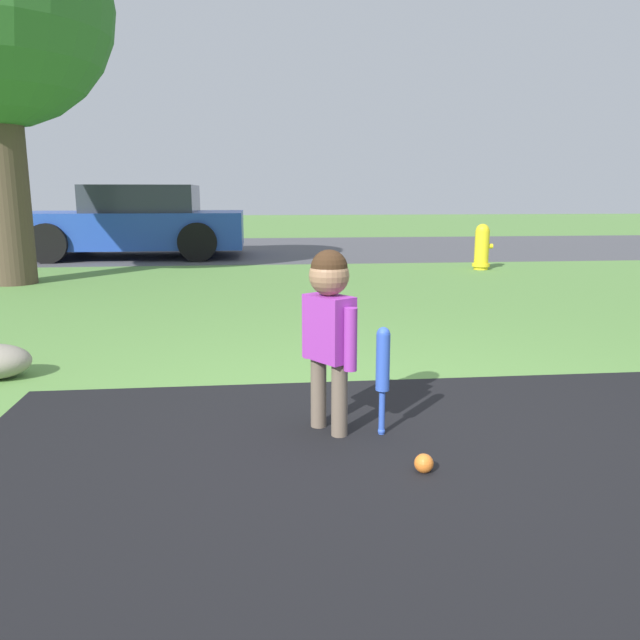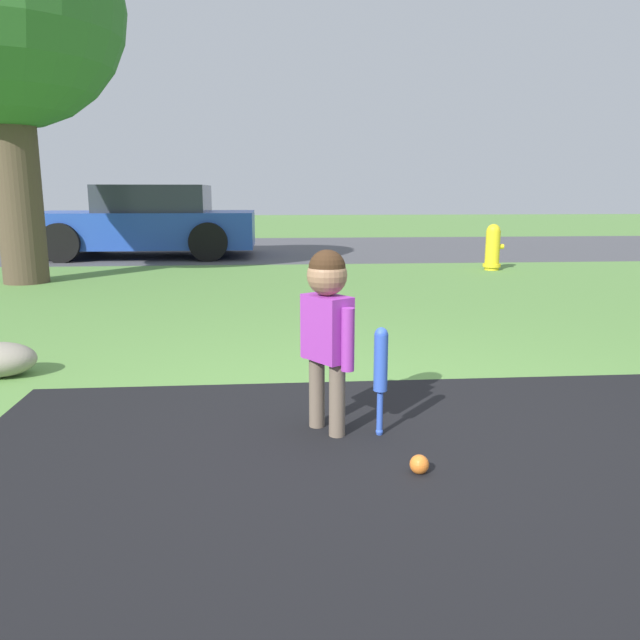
# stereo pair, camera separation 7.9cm
# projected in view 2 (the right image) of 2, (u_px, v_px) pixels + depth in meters

# --- Properties ---
(ground_plane) EXTENTS (60.00, 60.00, 0.00)m
(ground_plane) POSITION_uv_depth(u_px,v_px,m) (376.00, 447.00, 2.87)
(ground_plane) COLOR #5B8C42
(street_strip) EXTENTS (40.00, 6.00, 0.01)m
(street_strip) POSITION_uv_depth(u_px,v_px,m) (291.00, 248.00, 13.05)
(street_strip) COLOR #4C4C51
(street_strip) RESTS_ON ground
(child) EXTENTS (0.25, 0.31, 0.89)m
(child) POSITION_uv_depth(u_px,v_px,m) (327.00, 316.00, 2.94)
(child) COLOR #6B5B4C
(child) RESTS_ON ground
(baseball_bat) EXTENTS (0.07, 0.07, 0.53)m
(baseball_bat) POSITION_uv_depth(u_px,v_px,m) (381.00, 366.00, 2.94)
(baseball_bat) COLOR blue
(baseball_bat) RESTS_ON ground
(sports_ball) EXTENTS (0.08, 0.08, 0.08)m
(sports_ball) POSITION_uv_depth(u_px,v_px,m) (419.00, 464.00, 2.59)
(sports_ball) COLOR orange
(sports_ball) RESTS_ON ground
(fire_hydrant) EXTENTS (0.30, 0.27, 0.69)m
(fire_hydrant) POSITION_uv_depth(u_px,v_px,m) (493.00, 248.00, 9.34)
(fire_hydrant) COLOR yellow
(fire_hydrant) RESTS_ON ground
(parked_car) EXTENTS (3.92, 2.09, 1.28)m
(parked_car) POSITION_uv_depth(u_px,v_px,m) (148.00, 223.00, 11.28)
(parked_car) COLOR #2347AD
(parked_car) RESTS_ON ground
(tree_near_driveway) EXTENTS (2.90, 2.90, 4.81)m
(tree_near_driveway) POSITION_uv_depth(u_px,v_px,m) (1.00, 8.00, 7.43)
(tree_near_driveway) COLOR #4C3D2D
(tree_near_driveway) RESTS_ON ground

